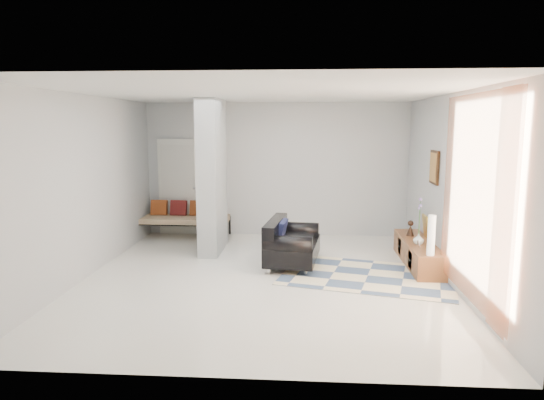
{
  "coord_description": "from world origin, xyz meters",
  "views": [
    {
      "loc": [
        0.6,
        -7.17,
        2.35
      ],
      "look_at": [
        0.07,
        0.6,
        1.13
      ],
      "focal_mm": 32.0,
      "sensor_mm": 36.0,
      "label": 1
    }
  ],
  "objects": [
    {
      "name": "bronze_figurine",
      "position": [
        2.47,
        1.32,
        0.53
      ],
      "size": [
        0.15,
        0.15,
        0.27
      ],
      "primitive_type": null,
      "rotation": [
        0.0,
        0.0,
        0.13
      ],
      "color": "black",
      "rests_on": "media_console"
    },
    {
      "name": "wall_front",
      "position": [
        0.0,
        -3.0,
        1.4
      ],
      "size": [
        6.0,
        0.0,
        6.0
      ],
      "primitive_type": "plane",
      "rotation": [
        -1.57,
        0.0,
        0.0
      ],
      "color": "#BBBEC0",
      "rests_on": "ground"
    },
    {
      "name": "daybed",
      "position": [
        -1.93,
        2.62,
        0.41
      ],
      "size": [
        1.84,
        0.81,
        0.77
      ],
      "rotation": [
        0.0,
        0.0,
        -0.02
      ],
      "color": "black",
      "rests_on": "floor"
    },
    {
      "name": "media_console",
      "position": [
        2.52,
        0.9,
        0.2
      ],
      "size": [
        0.45,
        1.99,
        0.8
      ],
      "color": "brown",
      "rests_on": "floor"
    },
    {
      "name": "curtain",
      "position": [
        2.67,
        -1.15,
        1.45
      ],
      "size": [
        0.0,
        2.55,
        2.55
      ],
      "primitive_type": "plane",
      "rotation": [
        1.57,
        0.0,
        1.57
      ],
      "color": "#D36737",
      "rests_on": "wall_right"
    },
    {
      "name": "area_rug",
      "position": [
        1.6,
        0.2,
        0.01
      ],
      "size": [
        2.93,
        2.3,
        0.01
      ],
      "primitive_type": "cube",
      "rotation": [
        0.0,
        0.0,
        -0.25
      ],
      "color": "beige",
      "rests_on": "floor"
    },
    {
      "name": "hallway_door",
      "position": [
        -2.1,
        2.96,
        1.02
      ],
      "size": [
        0.85,
        0.06,
        2.04
      ],
      "primitive_type": "cube",
      "color": "silver",
      "rests_on": "floor"
    },
    {
      "name": "cylinder_lamp",
      "position": [
        2.5,
        0.04,
        0.71
      ],
      "size": [
        0.11,
        0.11,
        0.61
      ],
      "primitive_type": "cylinder",
      "color": "beige",
      "rests_on": "media_console"
    },
    {
      "name": "wall_right",
      "position": [
        2.75,
        0.0,
        1.4
      ],
      "size": [
        0.0,
        6.0,
        6.0
      ],
      "primitive_type": "plane",
      "rotation": [
        1.57,
        0.0,
        -1.57
      ],
      "color": "#BBBEC0",
      "rests_on": "ground"
    },
    {
      "name": "vase",
      "position": [
        2.47,
        0.69,
        0.49
      ],
      "size": [
        0.19,
        0.19,
        0.18
      ],
      "primitive_type": "imported",
      "rotation": [
        0.0,
        0.0,
        -0.13
      ],
      "color": "white",
      "rests_on": "media_console"
    },
    {
      "name": "floor",
      "position": [
        0.0,
        0.0,
        0.0
      ],
      "size": [
        6.0,
        6.0,
        0.0
      ],
      "primitive_type": "plane",
      "color": "white",
      "rests_on": "ground"
    },
    {
      "name": "wall_left",
      "position": [
        -2.75,
        0.0,
        1.4
      ],
      "size": [
        0.0,
        6.0,
        6.0
      ],
      "primitive_type": "plane",
      "rotation": [
        1.57,
        0.0,
        1.57
      ],
      "color": "#BBBEC0",
      "rests_on": "ground"
    },
    {
      "name": "ceiling",
      "position": [
        0.0,
        0.0,
        2.8
      ],
      "size": [
        6.0,
        6.0,
        0.0
      ],
      "primitive_type": "plane",
      "rotation": [
        3.14,
        0.0,
        0.0
      ],
      "color": "white",
      "rests_on": "wall_back"
    },
    {
      "name": "partition_column",
      "position": [
        -1.1,
        1.6,
        1.4
      ],
      "size": [
        0.35,
        1.2,
        2.8
      ],
      "primitive_type": "cube",
      "color": "#A4A9AB",
      "rests_on": "floor"
    },
    {
      "name": "wall_back",
      "position": [
        0.0,
        3.0,
        1.4
      ],
      "size": [
        6.0,
        0.0,
        6.0
      ],
      "primitive_type": "plane",
      "rotation": [
        1.57,
        0.0,
        0.0
      ],
      "color": "#BBBEC0",
      "rests_on": "ground"
    },
    {
      "name": "wall_art",
      "position": [
        2.72,
        0.9,
        1.65
      ],
      "size": [
        0.04,
        0.45,
        0.55
      ],
      "primitive_type": "cube",
      "color": "#321D0D",
      "rests_on": "wall_right"
    },
    {
      "name": "loveseat",
      "position": [
        0.36,
        0.76,
        0.36
      ],
      "size": [
        0.95,
        1.45,
        0.76
      ],
      "rotation": [
        0.0,
        0.0,
        -0.12
      ],
      "color": "silver",
      "rests_on": "floor"
    }
  ]
}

